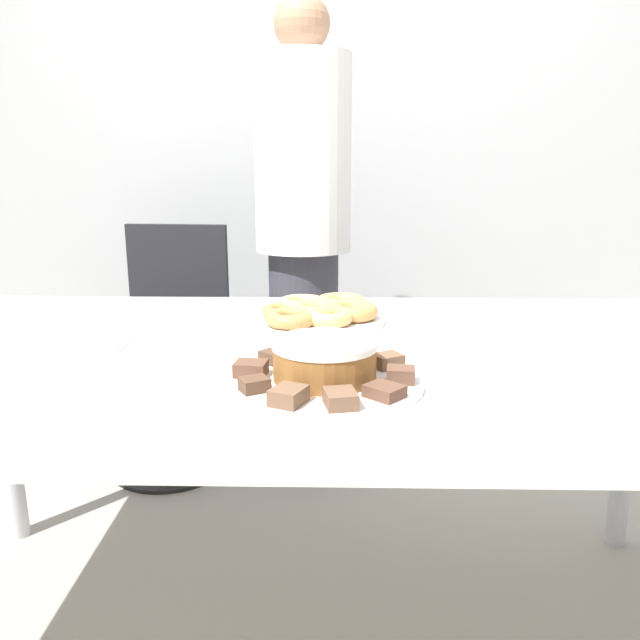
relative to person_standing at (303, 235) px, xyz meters
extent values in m
cube|color=#A8AAAD|center=(0.05, 0.65, 0.41)|extent=(8.00, 0.05, 2.60)
cube|color=silver|center=(0.05, -0.98, -0.15)|extent=(1.98, 1.06, 0.03)
cylinder|color=silver|center=(-0.88, -0.51, -0.53)|extent=(0.06, 0.06, 0.73)
cylinder|color=silver|center=(0.98, -0.51, -0.53)|extent=(0.06, 0.06, 0.73)
cylinder|color=#383842|center=(0.00, 0.00, -0.47)|extent=(0.25, 0.25, 0.83)
cylinder|color=white|center=(0.00, 0.00, 0.27)|extent=(0.34, 0.34, 0.66)
sphere|color=#A87A5B|center=(0.00, 0.00, 0.70)|extent=(0.19, 0.19, 0.19)
cylinder|color=black|center=(-0.52, -0.04, -0.88)|extent=(0.44, 0.44, 0.01)
cylinder|color=#262626|center=(-0.52, -0.04, -0.66)|extent=(0.06, 0.06, 0.44)
cube|color=black|center=(-0.52, -0.04, -0.42)|extent=(0.48, 0.48, 0.04)
cube|color=black|center=(-0.50, 0.17, -0.19)|extent=(0.40, 0.06, 0.42)
cylinder|color=white|center=(0.09, -1.20, -0.13)|extent=(0.35, 0.35, 0.01)
cylinder|color=white|center=(0.07, -0.74, -0.13)|extent=(0.34, 0.34, 0.01)
cylinder|color=brown|center=(0.09, -1.20, -0.10)|extent=(0.18, 0.18, 0.06)
cylinder|color=white|center=(0.09, -1.20, -0.06)|extent=(0.18, 0.18, 0.01)
cube|color=brown|center=(0.07, -1.07, -0.11)|extent=(0.06, 0.07, 0.02)
cube|color=#513828|center=(0.00, -1.11, -0.11)|extent=(0.06, 0.06, 0.02)
cube|color=brown|center=(-0.04, -1.18, -0.11)|extent=(0.06, 0.05, 0.03)
cube|color=#513828|center=(-0.02, -1.26, -0.11)|extent=(0.06, 0.06, 0.02)
cube|color=brown|center=(0.04, -1.32, -0.11)|extent=(0.07, 0.07, 0.03)
cube|color=brown|center=(0.12, -1.33, -0.11)|extent=(0.06, 0.06, 0.02)
cube|color=brown|center=(0.19, -1.29, -0.11)|extent=(0.07, 0.07, 0.02)
cube|color=brown|center=(0.22, -1.21, -0.11)|extent=(0.05, 0.05, 0.03)
cube|color=brown|center=(0.21, -1.13, -0.11)|extent=(0.07, 0.06, 0.03)
cube|color=brown|center=(0.15, -1.08, -0.11)|extent=(0.06, 0.07, 0.02)
torus|color=tan|center=(0.07, -0.74, -0.11)|extent=(0.12, 0.12, 0.04)
torus|color=#E5AD66|center=(0.10, -0.81, -0.11)|extent=(0.12, 0.12, 0.03)
torus|color=#D18E4C|center=(0.16, -0.75, -0.11)|extent=(0.12, 0.12, 0.04)
torus|color=tan|center=(0.13, -0.66, -0.11)|extent=(0.13, 0.13, 0.04)
torus|color=#E5AD66|center=(0.03, -0.67, -0.11)|extent=(0.13, 0.13, 0.04)
torus|color=#C68447|center=(-0.01, -0.74, -0.11)|extent=(0.11, 0.11, 0.03)
torus|color=#C68447|center=(0.01, -0.82, -0.11)|extent=(0.12, 0.12, 0.03)
cube|color=white|center=(-0.41, -0.96, -0.13)|extent=(0.15, 0.13, 0.01)
camera|label=1|loc=(0.11, -2.24, 0.24)|focal=35.00mm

